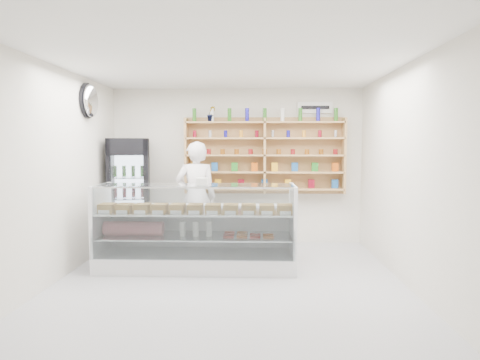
{
  "coord_description": "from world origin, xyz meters",
  "views": [
    {
      "loc": [
        0.33,
        -5.28,
        1.76
      ],
      "look_at": [
        0.11,
        0.9,
        1.27
      ],
      "focal_mm": 32.0,
      "sensor_mm": 36.0,
      "label": 1
    }
  ],
  "objects": [
    {
      "name": "wall_shelving",
      "position": [
        0.5,
        2.34,
        1.59
      ],
      "size": [
        2.84,
        0.28,
        1.33
      ],
      "color": "tan",
      "rests_on": "back_wall"
    },
    {
      "name": "shop_worker",
      "position": [
        -0.64,
        1.72,
        0.92
      ],
      "size": [
        0.74,
        0.55,
        1.84
      ],
      "primitive_type": "imported",
      "rotation": [
        0.0,
        0.0,
        3.31
      ],
      "color": "silver",
      "rests_on": "floor"
    },
    {
      "name": "room",
      "position": [
        0.0,
        0.0,
        1.4
      ],
      "size": [
        5.0,
        5.0,
        5.0
      ],
      "color": "#B2B2B7",
      "rests_on": "ground"
    },
    {
      "name": "potted_plant",
      "position": [
        -0.45,
        2.34,
        2.33
      ],
      "size": [
        0.18,
        0.16,
        0.27
      ],
      "primitive_type": "imported",
      "rotation": [
        0.0,
        0.0,
        0.27
      ],
      "color": "#1E6626",
      "rests_on": "wall_shelving"
    },
    {
      "name": "drinks_cooler",
      "position": [
        -1.85,
        2.01,
        0.95
      ],
      "size": [
        0.8,
        0.79,
        1.89
      ],
      "rotation": [
        0.0,
        0.0,
        0.21
      ],
      "color": "black",
      "rests_on": "floor"
    },
    {
      "name": "display_counter",
      "position": [
        -0.51,
        0.74,
        0.34
      ],
      "size": [
        2.81,
        0.84,
        1.22
      ],
      "color": "white",
      "rests_on": "floor"
    },
    {
      "name": "wall_sign",
      "position": [
        1.4,
        2.47,
        2.45
      ],
      "size": [
        0.62,
        0.03,
        0.2
      ],
      "primitive_type": "cube",
      "color": "white",
      "rests_on": "back_wall"
    },
    {
      "name": "security_mirror",
      "position": [
        -2.17,
        1.2,
        2.45
      ],
      "size": [
        0.15,
        0.5,
        0.5
      ],
      "primitive_type": "ellipsoid",
      "color": "silver",
      "rests_on": "left_wall"
    }
  ]
}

